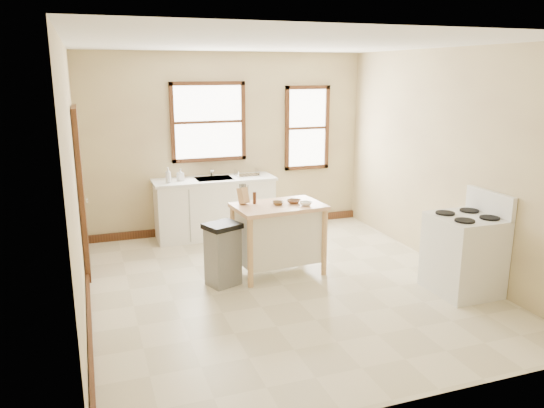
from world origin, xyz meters
The scene contains 23 objects.
floor centered at (0.00, 0.00, 0.00)m, with size 5.00×5.00×0.00m, color beige.
ceiling centered at (0.00, 0.00, 2.80)m, with size 5.00×5.00×0.00m, color white.
wall_back centered at (0.00, 2.50, 1.40)m, with size 4.50×0.04×2.80m, color beige.
wall_left centered at (-2.25, 0.00, 1.40)m, with size 0.04×5.00×2.80m, color beige.
wall_right centered at (2.25, 0.00, 1.40)m, with size 0.04×5.00×2.80m, color beige.
window_main centered at (-0.30, 2.48, 1.75)m, with size 1.17×0.06×1.22m, color #3E2111, non-canonical shape.
window_side centered at (1.35, 2.48, 1.60)m, with size 0.77×0.06×1.37m, color #3E2111, non-canonical shape.
door_left centered at (-2.21, 1.30, 1.05)m, with size 0.06×0.90×2.10m, color #3E2111.
baseboard_back centered at (0.00, 2.47, 0.06)m, with size 4.50×0.04×0.12m, color #3E2111.
baseboard_left centered at (-2.22, 0.00, 0.06)m, with size 0.04×5.00×0.12m, color #3E2111.
sink_counter centered at (-0.30, 2.20, 0.46)m, with size 1.86×0.62×0.92m, color white, non-canonical shape.
faucet centered at (-0.30, 2.38, 1.03)m, with size 0.03×0.03×0.22m, color silver.
soap_bottle_a centered at (-1.01, 2.11, 1.03)m, with size 0.09×0.09×0.22m, color #B2B2B2.
soap_bottle_b centered at (-0.81, 2.19, 1.01)m, with size 0.08×0.08×0.18m, color #B2B2B2.
dish_rack centered at (0.23, 2.21, 0.97)m, with size 0.36×0.27×0.09m, color silver, non-canonical shape.
kitchen_island centered at (0.09, 0.42, 0.45)m, with size 1.10×0.70×0.90m, color #E5B286, non-canonical shape.
knife_block centered at (-0.31, 0.59, 1.00)m, with size 0.10×0.10×0.20m, color tan, non-canonical shape.
pepper_grinder centered at (-0.18, 0.55, 0.97)m, with size 0.04×0.04×0.15m, color #3F2011.
bowl_a centered at (0.09, 0.42, 0.92)m, with size 0.15×0.15×0.04m, color brown.
bowl_b centered at (0.30, 0.42, 0.92)m, with size 0.18×0.18×0.04m, color brown.
bowl_c centered at (0.40, 0.26, 0.92)m, with size 0.15×0.15×0.05m, color white.
trash_bin centered at (-0.67, 0.27, 0.38)m, with size 0.39×0.33×0.77m, color slate, non-canonical shape.
gas_stove centered at (1.90, -0.86, 0.59)m, with size 0.73×0.74×1.18m, color white, non-canonical shape.
Camera 1 is at (-2.12, -5.58, 2.52)m, focal length 35.00 mm.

